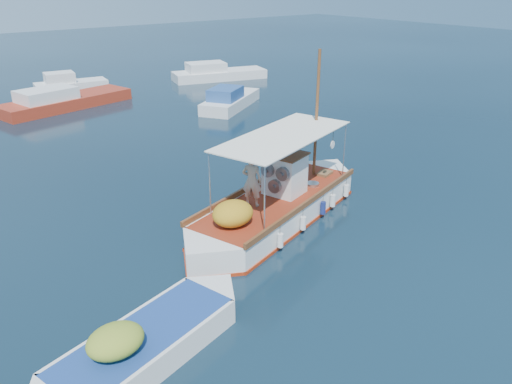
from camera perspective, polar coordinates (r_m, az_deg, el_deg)
ground at (r=19.03m, az=2.70°, el=-4.32°), size 160.00×160.00×0.00m
fishing_caique at (r=19.52m, az=2.30°, el=-1.67°), size 10.07×5.07×6.44m
dinghy at (r=13.37m, az=-12.72°, el=-16.95°), size 6.46×3.10×1.64m
bg_boat_n at (r=39.03m, az=-21.25°, el=9.61°), size 9.83×4.83×1.80m
bg_boat_ne at (r=36.67m, az=-3.03°, el=10.34°), size 6.63×5.38×1.80m
bg_boat_e at (r=47.13m, az=-4.52°, el=13.29°), size 8.84×4.74×1.80m
bg_boat_far_n at (r=44.79m, az=-20.57°, el=11.35°), size 5.87×2.76×1.80m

